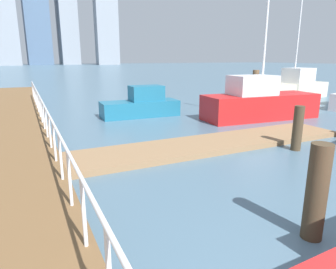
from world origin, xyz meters
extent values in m
plane|color=slate|center=(0.00, 20.00, 0.00)|extent=(300.00, 300.00, 0.00)
cube|color=#93704C|center=(1.91, 7.51, 0.09)|extent=(10.83, 2.00, 0.18)
cylinder|color=white|center=(-3.15, 2.96, 0.93)|extent=(0.06, 0.06, 1.05)
cylinder|color=white|center=(-3.15, 4.32, 0.93)|extent=(0.06, 0.06, 1.05)
cylinder|color=white|center=(-3.15, 5.67, 0.93)|extent=(0.06, 0.06, 1.05)
cylinder|color=white|center=(-3.15, 7.02, 0.93)|extent=(0.06, 0.06, 1.05)
cylinder|color=white|center=(-3.15, 8.37, 0.93)|extent=(0.06, 0.06, 1.05)
cylinder|color=white|center=(-3.15, 9.72, 0.93)|extent=(0.06, 0.06, 1.05)
cylinder|color=white|center=(-3.15, 11.07, 0.93)|extent=(0.06, 0.06, 1.05)
cylinder|color=white|center=(-3.15, 12.43, 0.93)|extent=(0.06, 0.06, 1.05)
cylinder|color=white|center=(-3.15, 13.78, 0.93)|extent=(0.06, 0.06, 1.05)
cylinder|color=white|center=(-3.15, 15.13, 0.93)|extent=(0.06, 0.06, 1.05)
cylinder|color=white|center=(-3.15, 16.48, 0.93)|extent=(0.06, 0.06, 1.05)
cylinder|color=white|center=(-3.15, 17.83, 0.93)|extent=(0.06, 0.06, 1.05)
cylinder|color=white|center=(-3.15, 19.18, 0.93)|extent=(0.06, 0.06, 1.05)
cylinder|color=white|center=(-3.15, 20.54, 0.93)|extent=(0.06, 0.06, 1.05)
cylinder|color=white|center=(-3.15, 21.89, 0.93)|extent=(0.06, 0.06, 1.05)
cylinder|color=white|center=(-3.15, 9.05, 1.45)|extent=(0.06, 25.68, 0.06)
cylinder|color=#473826|center=(4.35, 5.93, 0.75)|extent=(0.32, 0.32, 1.50)
cylinder|color=#473826|center=(0.50, 2.12, 0.85)|extent=(0.35, 0.35, 1.69)
cylinder|color=brown|center=(7.53, 11.69, 1.20)|extent=(0.33, 0.33, 2.40)
cube|color=beige|center=(14.83, 15.69, 0.58)|extent=(6.80, 3.04, 1.17)
cube|color=white|center=(15.37, 15.78, 1.72)|extent=(2.40, 1.92, 1.11)
cylinder|color=silver|center=(14.83, 15.69, 4.35)|extent=(0.12, 0.12, 6.36)
cube|color=red|center=(7.06, 10.68, 0.62)|extent=(6.10, 2.38, 1.24)
cube|color=white|center=(6.48, 10.72, 1.71)|extent=(2.25, 1.69, 0.95)
cylinder|color=silver|center=(7.06, 10.68, 3.95)|extent=(0.12, 0.12, 5.43)
cube|color=#1E6B8C|center=(1.74, 13.88, 0.41)|extent=(4.13, 1.59, 0.82)
cube|color=#1E6B8C|center=(2.11, 13.87, 1.21)|extent=(1.75, 1.21, 0.78)
cube|color=slate|center=(4.81, 152.23, 18.02)|extent=(10.77, 10.84, 36.04)
camera|label=1|loc=(-3.73, -0.95, 3.02)|focal=32.11mm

